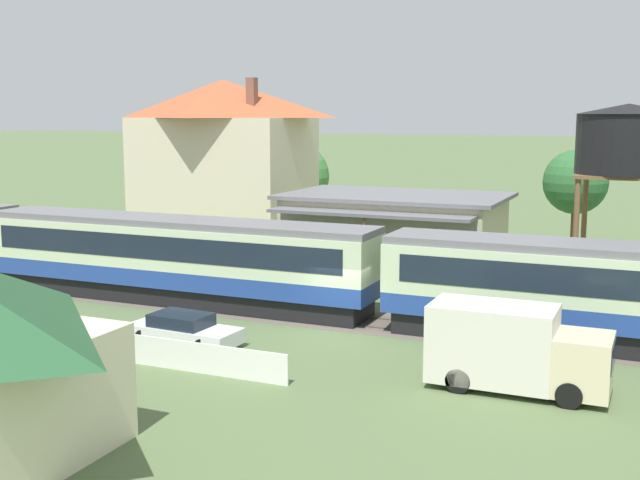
% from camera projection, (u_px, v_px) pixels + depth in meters
% --- Properties ---
extents(ground_plane, '(600.00, 600.00, 0.00)m').
position_uv_depth(ground_plane, '(338.00, 330.00, 32.38)').
color(ground_plane, '#566B42').
extents(passenger_train, '(60.64, 3.03, 3.92)m').
position_uv_depth(passenger_train, '(179.00, 256.00, 36.95)').
color(passenger_train, '#234293').
rests_on(passenger_train, ground_plane).
extents(railway_track, '(92.82, 3.60, 0.04)m').
position_uv_depth(railway_track, '(163.00, 300.00, 37.67)').
color(railway_track, '#665B51').
rests_on(railway_track, ground_plane).
extents(station_building, '(11.50, 8.51, 4.49)m').
position_uv_depth(station_building, '(395.00, 236.00, 42.43)').
color(station_building, beige).
rests_on(station_building, ground_plane).
extents(station_house_terracotta_roof, '(11.48, 7.81, 10.88)m').
position_uv_depth(station_house_terracotta_roof, '(224.00, 161.00, 53.00)').
color(station_house_terracotta_roof, beige).
rests_on(station_house_terracotta_roof, ground_plane).
extents(water_tower, '(5.02, 5.02, 9.14)m').
position_uv_depth(water_tower, '(627.00, 142.00, 38.55)').
color(water_tower, brown).
rests_on(water_tower, ground_plane).
extents(parked_car_white, '(4.47, 1.98, 1.20)m').
position_uv_depth(parked_car_white, '(184.00, 330.00, 30.25)').
color(parked_car_white, white).
rests_on(parked_car_white, ground_plane).
extents(delivery_truck_cream, '(5.59, 2.19, 2.69)m').
position_uv_depth(delivery_truck_cream, '(513.00, 348.00, 25.20)').
color(delivery_truck_cream, beige).
rests_on(delivery_truck_cream, ground_plane).
extents(yard_tree_0, '(3.88, 3.88, 6.53)m').
position_uv_depth(yard_tree_0, '(575.00, 182.00, 48.31)').
color(yard_tree_0, brown).
rests_on(yard_tree_0, ground_plane).
extents(yard_tree_1, '(5.05, 5.05, 6.61)m').
position_uv_depth(yard_tree_1, '(295.00, 177.00, 58.84)').
color(yard_tree_1, brown).
rests_on(yard_tree_1, ground_plane).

